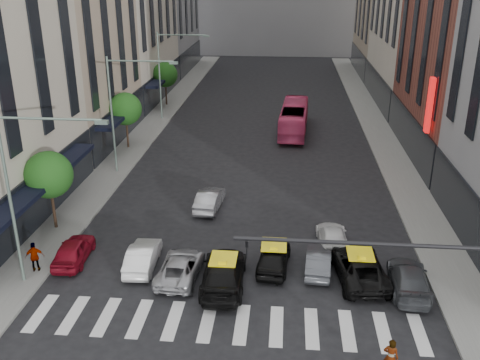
% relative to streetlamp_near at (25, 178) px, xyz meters
% --- Properties ---
extents(ground, '(160.00, 160.00, 0.00)m').
position_rel_streetlamp_near_xyz_m(ground, '(10.04, -4.00, -5.90)').
color(ground, black).
rests_on(ground, ground).
extents(sidewalk_left, '(3.00, 96.00, 0.15)m').
position_rel_streetlamp_near_xyz_m(sidewalk_left, '(-1.46, 26.00, -5.83)').
color(sidewalk_left, slate).
rests_on(sidewalk_left, ground).
extents(sidewalk_right, '(3.00, 96.00, 0.15)m').
position_rel_streetlamp_near_xyz_m(sidewalk_right, '(21.54, 26.00, -5.83)').
color(sidewalk_right, slate).
rests_on(sidewalk_right, ground).
extents(building_left_b, '(8.00, 16.00, 24.00)m').
position_rel_streetlamp_near_xyz_m(building_left_b, '(-6.96, 24.00, 6.10)').
color(building_left_b, tan).
rests_on(building_left_b, ground).
extents(tree_near, '(2.88, 2.88, 4.95)m').
position_rel_streetlamp_near_xyz_m(tree_near, '(-1.76, 6.00, -2.25)').
color(tree_near, black).
rests_on(tree_near, sidewalk_left).
extents(tree_mid, '(2.88, 2.88, 4.95)m').
position_rel_streetlamp_near_xyz_m(tree_mid, '(-1.76, 22.00, -2.25)').
color(tree_mid, black).
rests_on(tree_mid, sidewalk_left).
extents(tree_far, '(2.88, 2.88, 4.95)m').
position_rel_streetlamp_near_xyz_m(tree_far, '(-1.76, 38.00, -2.25)').
color(tree_far, black).
rests_on(tree_far, sidewalk_left).
extents(streetlamp_near, '(5.38, 0.25, 9.00)m').
position_rel_streetlamp_near_xyz_m(streetlamp_near, '(0.00, 0.00, 0.00)').
color(streetlamp_near, gray).
rests_on(streetlamp_near, sidewalk_left).
extents(streetlamp_mid, '(5.38, 0.25, 9.00)m').
position_rel_streetlamp_near_xyz_m(streetlamp_mid, '(0.00, 16.00, 0.00)').
color(streetlamp_mid, gray).
rests_on(streetlamp_mid, sidewalk_left).
extents(streetlamp_far, '(5.38, 0.25, 9.00)m').
position_rel_streetlamp_near_xyz_m(streetlamp_far, '(0.00, 32.00, 0.00)').
color(streetlamp_far, gray).
rests_on(streetlamp_far, sidewalk_left).
extents(traffic_signal, '(10.10, 0.20, 6.00)m').
position_rel_streetlamp_near_xyz_m(traffic_signal, '(17.74, -5.00, -1.43)').
color(traffic_signal, black).
rests_on(traffic_signal, ground).
extents(liberty_sign, '(0.30, 0.70, 4.00)m').
position_rel_streetlamp_near_xyz_m(liberty_sign, '(22.64, 16.00, 0.10)').
color(liberty_sign, red).
rests_on(liberty_sign, ground).
extents(car_red, '(1.81, 4.02, 1.34)m').
position_rel_streetlamp_near_xyz_m(car_red, '(0.84, 2.35, -5.23)').
color(car_red, maroon).
rests_on(car_red, ground).
extents(car_white_front, '(1.58, 4.08, 1.32)m').
position_rel_streetlamp_near_xyz_m(car_white_front, '(4.84, 2.06, -5.24)').
color(car_white_front, white).
rests_on(car_white_front, ground).
extents(car_silver, '(2.22, 4.49, 1.23)m').
position_rel_streetlamp_near_xyz_m(car_silver, '(7.07, 1.22, -5.29)').
color(car_silver, '#A5A6AB').
rests_on(car_silver, ground).
extents(taxi_left, '(2.32, 5.38, 1.54)m').
position_rel_streetlamp_near_xyz_m(taxi_left, '(9.44, 0.63, -5.13)').
color(taxi_left, black).
rests_on(taxi_left, ground).
extents(taxi_center, '(1.98, 4.20, 1.39)m').
position_rel_streetlamp_near_xyz_m(taxi_center, '(11.94, 2.61, -5.21)').
color(taxi_center, black).
rests_on(taxi_center, ground).
extents(car_grey_mid, '(1.56, 3.81, 1.23)m').
position_rel_streetlamp_near_xyz_m(car_grey_mid, '(14.34, 2.52, -5.29)').
color(car_grey_mid, '#3F4247').
rests_on(car_grey_mid, ground).
extents(taxi_right, '(2.99, 5.44, 1.44)m').
position_rel_streetlamp_near_xyz_m(taxi_right, '(16.44, 1.93, -5.18)').
color(taxi_right, black).
rests_on(taxi_right, ground).
extents(car_grey_curb, '(2.19, 4.71, 1.33)m').
position_rel_streetlamp_near_xyz_m(car_grey_curb, '(18.82, 1.05, -5.24)').
color(car_grey_curb, '#3D4044').
rests_on(car_grey_curb, ground).
extents(car_row2_left, '(1.73, 4.17, 1.34)m').
position_rel_streetlamp_near_xyz_m(car_row2_left, '(7.38, 9.93, -5.23)').
color(car_row2_left, '#95959A').
rests_on(car_row2_left, ground).
extents(car_row2_right, '(1.81, 4.24, 1.22)m').
position_rel_streetlamp_near_xyz_m(car_row2_right, '(15.28, 5.29, -5.29)').
color(car_row2_right, silver).
rests_on(car_row2_right, ground).
extents(bus, '(2.99, 10.39, 2.86)m').
position_rel_streetlamp_near_xyz_m(bus, '(13.12, 28.38, -4.47)').
color(bus, '#F0467F').
rests_on(bus, ground).
extents(rider, '(0.71, 0.59, 1.66)m').
position_rel_streetlamp_near_xyz_m(rider, '(16.76, -5.49, -4.27)').
color(rider, gray).
rests_on(rider, motorcycle).
extents(pedestrian_far, '(1.06, 0.69, 1.68)m').
position_rel_streetlamp_near_xyz_m(pedestrian_far, '(-0.69, 0.93, -4.92)').
color(pedestrian_far, gray).
rests_on(pedestrian_far, sidewalk_left).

